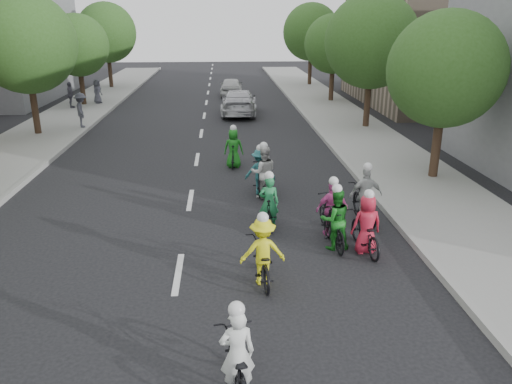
{
  "coord_description": "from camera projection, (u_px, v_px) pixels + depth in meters",
  "views": [
    {
      "loc": [
        1.12,
        -10.46,
        5.64
      ],
      "look_at": [
        2.01,
        2.8,
        1.0
      ],
      "focal_mm": 35.0,
      "sensor_mm": 36.0,
      "label": 1
    }
  ],
  "objects": [
    {
      "name": "bldg_se",
      "position": [
        440.0,
        44.0,
        33.94
      ],
      "size": [
        10.0,
        14.0,
        8.0
      ],
      "primitive_type": "cube",
      "color": "gray",
      "rests_on": "ground"
    },
    {
      "name": "sidewalk_left",
      "position": [
        2.0,
        161.0,
        20.52
      ],
      "size": [
        4.0,
        80.0,
        0.15
      ],
      "primitive_type": "cube",
      "color": "gray",
      "rests_on": "ground"
    },
    {
      "name": "tree_r_3",
      "position": [
        311.0,
        32.0,
        42.35
      ],
      "size": [
        4.8,
        4.8,
        6.93
      ],
      "color": "black",
      "rests_on": "ground"
    },
    {
      "name": "curb_left",
      "position": [
        50.0,
        160.0,
        20.64
      ],
      "size": [
        0.18,
        80.0,
        0.18
      ],
      "primitive_type": "cube",
      "color": "#999993",
      "rests_on": "ground"
    },
    {
      "name": "tree_l_3",
      "position": [
        25.0,
        43.0,
        23.75
      ],
      "size": [
        4.8,
        4.8,
        6.93
      ],
      "color": "black",
      "rests_on": "ground"
    },
    {
      "name": "cyclist_0",
      "position": [
        237.0,
        362.0,
        7.81
      ],
      "size": [
        0.82,
        1.86,
        1.68
      ],
      "rotation": [
        0.0,
        0.0,
        3.25
      ],
      "color": "black",
      "rests_on": "ground"
    },
    {
      "name": "spectator_1",
      "position": [
        70.0,
        95.0,
        31.95
      ],
      "size": [
        0.7,
        1.05,
        1.65
      ],
      "primitive_type": "imported",
      "rotation": [
        0.0,
        0.0,
        1.91
      ],
      "color": "#4F4D59",
      "rests_on": "sidewalk_left"
    },
    {
      "name": "curb_right",
      "position": [
        338.0,
        155.0,
        21.41
      ],
      "size": [
        0.18,
        80.0,
        0.18
      ],
      "primitive_type": "cube",
      "color": "#999993",
      "rests_on": "ground"
    },
    {
      "name": "tree_r_0",
      "position": [
        446.0,
        70.0,
        17.11
      ],
      "size": [
        4.0,
        4.0,
        5.97
      ],
      "color": "black",
      "rests_on": "ground"
    },
    {
      "name": "cyclist_5",
      "position": [
        269.0,
        208.0,
        14.04
      ],
      "size": [
        0.59,
        1.53,
        1.69
      ],
      "rotation": [
        0.0,
        0.0,
        3.06
      ],
      "color": "black",
      "rests_on": "ground"
    },
    {
      "name": "cyclist_3",
      "position": [
        331.0,
        212.0,
        13.57
      ],
      "size": [
        0.94,
        1.94,
        1.68
      ],
      "rotation": [
        0.0,
        0.0,
        3.27
      ],
      "color": "black",
      "rests_on": "ground"
    },
    {
      "name": "spectator_0",
      "position": [
        81.0,
        110.0,
        26.25
      ],
      "size": [
        0.97,
        1.31,
        1.81
      ],
      "primitive_type": "imported",
      "rotation": [
        0.0,
        0.0,
        1.85
      ],
      "color": "#484854",
      "rests_on": "sidewalk_left"
    },
    {
      "name": "tree_r_2",
      "position": [
        333.0,
        44.0,
        34.06
      ],
      "size": [
        4.0,
        4.0,
        5.97
      ],
      "color": "black",
      "rests_on": "ground"
    },
    {
      "name": "cyclist_8",
      "position": [
        365.0,
        200.0,
        14.52
      ],
      "size": [
        0.98,
        2.0,
        1.79
      ],
      "rotation": [
        0.0,
        0.0,
        3.21
      ],
      "color": "black",
      "rests_on": "ground"
    },
    {
      "name": "cyclist_7",
      "position": [
        260.0,
        174.0,
        16.78
      ],
      "size": [
        1.06,
        1.82,
        1.71
      ],
      "rotation": [
        0.0,
        0.0,
        3.05
      ],
      "color": "black",
      "rests_on": "ground"
    },
    {
      "name": "cyclist_9",
      "position": [
        234.0,
        152.0,
        19.77
      ],
      "size": [
        0.81,
        1.6,
        1.72
      ],
      "rotation": [
        0.0,
        0.0,
        3.05
      ],
      "color": "black",
      "rests_on": "ground"
    },
    {
      "name": "cyclist_1",
      "position": [
        335.0,
        224.0,
        12.77
      ],
      "size": [
        0.83,
        1.76,
        1.75
      ],
      "rotation": [
        0.0,
        0.0,
        3.23
      ],
      "color": "black",
      "rests_on": "ground"
    },
    {
      "name": "cyclist_4",
      "position": [
        365.0,
        230.0,
        12.58
      ],
      "size": [
        0.83,
        1.91,
        1.69
      ],
      "rotation": [
        0.0,
        0.0,
        3.24
      ],
      "color": "black",
      "rests_on": "ground"
    },
    {
      "name": "tree_r_1",
      "position": [
        372.0,
        41.0,
        25.4
      ],
      "size": [
        4.8,
        4.8,
        6.93
      ],
      "color": "black",
      "rests_on": "ground"
    },
    {
      "name": "cyclist_6",
      "position": [
        263.0,
        178.0,
        16.42
      ],
      "size": [
        0.87,
        1.74,
        1.89
      ],
      "rotation": [
        0.0,
        0.0,
        3.18
      ],
      "color": "black",
      "rests_on": "ground"
    },
    {
      "name": "follow_car_trail",
      "position": [
        231.0,
        87.0,
        37.99
      ],
      "size": [
        1.81,
        4.15,
        1.39
      ],
      "primitive_type": "imported",
      "rotation": [
        0.0,
        0.0,
        3.1
      ],
      "color": "silver",
      "rests_on": "ground"
    },
    {
      "name": "tree_l_4",
      "position": [
        78.0,
        45.0,
        32.41
      ],
      "size": [
        4.0,
        4.0,
        5.97
      ],
      "color": "black",
      "rests_on": "ground"
    },
    {
      "name": "follow_car_lead",
      "position": [
        239.0,
        102.0,
        30.64
      ],
      "size": [
        2.36,
        5.3,
        1.51
      ],
      "primitive_type": "imported",
      "rotation": [
        0.0,
        0.0,
        3.09
      ],
      "color": "#B5B4B9",
      "rests_on": "ground"
    },
    {
      "name": "sidewalk_right",
      "position": [
        383.0,
        154.0,
        21.54
      ],
      "size": [
        4.0,
        80.0,
        0.15
      ],
      "primitive_type": "cube",
      "color": "gray",
      "rests_on": "ground"
    },
    {
      "name": "cyclist_2",
      "position": [
        262.0,
        257.0,
        11.1
      ],
      "size": [
        1.04,
        1.86,
        1.71
      ],
      "rotation": [
        0.0,
        0.0,
        3.21
      ],
      "color": "black",
      "rests_on": "ground"
    },
    {
      "name": "spectator_2",
      "position": [
        97.0,
        92.0,
        33.76
      ],
      "size": [
        0.75,
        0.9,
        1.57
      ],
      "primitive_type": "imported",
      "rotation": [
        0.0,
        0.0,
        1.19
      ],
      "color": "#484854",
      "rests_on": "sidewalk_left"
    },
    {
      "name": "tree_l_5",
      "position": [
        106.0,
        33.0,
        40.71
      ],
      "size": [
        4.8,
        4.8,
        6.93
      ],
      "color": "black",
      "rests_on": "ground"
    },
    {
      "name": "ground",
      "position": [
        178.0,
        274.0,
        11.64
      ],
      "size": [
        120.0,
        120.0,
        0.0
      ],
      "primitive_type": "plane",
      "color": "black",
      "rests_on": "ground"
    }
  ]
}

